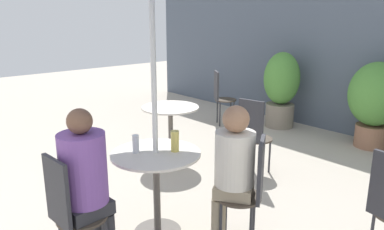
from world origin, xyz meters
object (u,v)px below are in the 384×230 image
(potted_plant_0, at_px, (281,87))
(potted_plant_1, at_px, (375,99))
(cafe_table_near, at_px, (156,173))
(bistro_chair_1, at_px, (250,185))
(bistro_chair_2, at_px, (253,131))
(beer_glass_1, at_px, (175,141))
(bistro_chair_0, at_px, (69,207))
(beer_glass_0, at_px, (136,144))
(bistro_chair_3, at_px, (221,93))
(cafe_table_far, at_px, (171,122))
(seated_person_1, at_px, (233,164))
(seated_person_0, at_px, (86,177))

(potted_plant_0, height_order, potted_plant_1, potted_plant_0)
(cafe_table_near, relative_size, bistro_chair_1, 0.80)
(bistro_chair_2, relative_size, beer_glass_1, 5.25)
(bistro_chair_0, bearing_deg, bistro_chair_1, -120.00)
(beer_glass_0, distance_m, beer_glass_1, 0.32)
(bistro_chair_0, height_order, bistro_chair_3, same)
(cafe_table_near, relative_size, potted_plant_0, 0.59)
(cafe_table_far, bearing_deg, bistro_chair_2, 26.08)
(bistro_chair_3, distance_m, seated_person_1, 3.49)
(seated_person_0, bearing_deg, cafe_table_near, -90.00)
(cafe_table_near, distance_m, bistro_chair_0, 0.78)
(cafe_table_far, relative_size, bistro_chair_1, 0.80)
(bistro_chair_0, distance_m, beer_glass_0, 0.73)
(bistro_chair_1, relative_size, bistro_chair_3, 1.00)
(beer_glass_0, xyz_separation_m, beer_glass_1, (0.18, 0.26, 0.01))
(cafe_table_near, xyz_separation_m, bistro_chair_2, (-0.23, 1.54, -0.01))
(bistro_chair_3, relative_size, potted_plant_1, 0.76)
(cafe_table_far, relative_size, bistro_chair_3, 0.80)
(bistro_chair_1, bearing_deg, bistro_chair_2, -175.04)
(bistro_chair_0, relative_size, potted_plant_0, 0.74)
(cafe_table_far, distance_m, seated_person_0, 2.11)
(bistro_chair_1, xyz_separation_m, beer_glass_1, (-0.58, -0.29, 0.28))
(bistro_chair_1, bearing_deg, cafe_table_far, -143.03)
(potted_plant_0, bearing_deg, cafe_table_near, -70.61)
(cafe_table_near, height_order, seated_person_1, seated_person_1)
(beer_glass_0, bearing_deg, seated_person_1, 36.51)
(bistro_chair_1, height_order, seated_person_1, seated_person_1)
(cafe_table_far, bearing_deg, bistro_chair_1, -19.55)
(cafe_table_far, xyz_separation_m, bistro_chair_1, (1.82, -0.65, -0.00))
(seated_person_1, xyz_separation_m, beer_glass_0, (-0.64, -0.47, 0.11))
(cafe_table_far, distance_m, bistro_chair_0, 2.23)
(cafe_table_far, xyz_separation_m, beer_glass_1, (1.25, -0.94, 0.28))
(bistro_chair_2, bearing_deg, bistro_chair_1, 117.72)
(bistro_chair_0, distance_m, bistro_chair_1, 1.36)
(seated_person_1, bearing_deg, bistro_chair_1, 90.00)
(bistro_chair_2, xyz_separation_m, potted_plant_0, (-0.99, 1.92, 0.14))
(cafe_table_near, distance_m, bistro_chair_1, 0.78)
(beer_glass_0, xyz_separation_m, potted_plant_0, (-1.11, 3.58, -0.13))
(bistro_chair_1, distance_m, seated_person_1, 0.22)
(seated_person_0, xyz_separation_m, potted_plant_0, (-1.26, 4.10, -0.04))
(bistro_chair_0, distance_m, seated_person_0, 0.23)
(seated_person_0, relative_size, potted_plant_1, 1.01)
(bistro_chair_3, xyz_separation_m, potted_plant_1, (2.22, 0.80, 0.16))
(bistro_chair_0, bearing_deg, cafe_table_near, -90.00)
(beer_glass_0, bearing_deg, potted_plant_1, 84.39)
(bistro_chair_1, bearing_deg, beer_glass_1, -96.70)
(bistro_chair_0, relative_size, beer_glass_0, 6.11)
(cafe_table_near, bearing_deg, bistro_chair_3, 125.13)
(bistro_chair_2, distance_m, beer_glass_1, 1.46)
(bistro_chair_2, distance_m, bistro_chair_3, 2.14)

